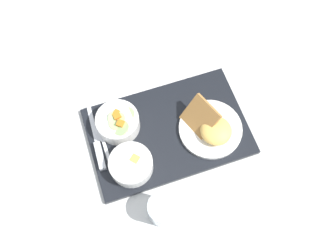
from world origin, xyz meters
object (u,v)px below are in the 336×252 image
object	(u,v)px
bowl_soup	(131,164)
glass_water	(163,210)
bowl_salad	(118,122)
knife	(99,151)
plate_main	(211,128)
spoon	(103,141)

from	to	relation	value
bowl_soup	glass_water	bearing A→B (deg)	-72.81
bowl_salad	knife	size ratio (longest dim) A/B	0.60
plate_main	spoon	xyz separation A→B (m)	(-0.29, 0.06, -0.01)
bowl_salad	glass_water	distance (m)	0.27
knife	spoon	distance (m)	0.03
bowl_salad	glass_water	size ratio (longest dim) A/B	1.36
bowl_soup	plate_main	size ratio (longest dim) A/B	0.65
bowl_soup	plate_main	distance (m)	0.24
bowl_soup	spoon	distance (m)	0.11
spoon	plate_main	bearing A→B (deg)	-103.59
bowl_salad	glass_water	bearing A→B (deg)	-80.57
bowl_salad	knife	bearing A→B (deg)	-141.63
spoon	bowl_soup	bearing A→B (deg)	-152.19
knife	glass_water	distance (m)	0.24
bowl_soup	knife	xyz separation A→B (m)	(-0.07, 0.07, -0.02)
bowl_soup	glass_water	xyz separation A→B (m)	(0.04, -0.14, -0.00)
bowl_salad	spoon	xyz separation A→B (m)	(-0.05, -0.03, -0.03)
knife	glass_water	size ratio (longest dim) A/B	2.27
spoon	glass_water	size ratio (longest dim) A/B	1.63
knife	glass_water	xyz separation A→B (m)	(0.12, -0.21, 0.02)
bowl_salad	glass_water	xyz separation A→B (m)	(0.04, -0.27, -0.01)
bowl_soup	glass_water	size ratio (longest dim) A/B	1.31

